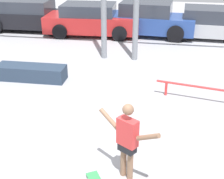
% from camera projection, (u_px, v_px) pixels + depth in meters
% --- Properties ---
extents(ground_plane, '(36.00, 36.00, 0.00)m').
position_uv_depth(ground_plane, '(80.00, 146.00, 6.49)').
color(ground_plane, '#9E9EA3').
extents(skateboarder, '(1.13, 0.75, 1.48)m').
position_uv_depth(skateboarder, '(127.00, 138.00, 5.29)').
color(skateboarder, '#8C664C').
rests_on(skateboarder, ground_plane).
extents(grind_box, '(2.14, 0.67, 0.44)m').
position_uv_depth(grind_box, '(31.00, 73.00, 9.54)').
color(grind_box, '#28384C').
rests_on(grind_box, ground_plane).
extents(grind_rail, '(3.00, 0.65, 0.42)m').
position_uv_depth(grind_rail, '(214.00, 91.00, 8.10)').
color(grind_rail, red).
rests_on(grind_rail, ground_plane).
extents(parked_car_black, '(4.43, 1.99, 1.42)m').
position_uv_depth(parked_car_black, '(29.00, 15.00, 14.78)').
color(parked_car_black, black).
rests_on(parked_car_black, ground_plane).
extents(parked_car_red, '(4.27, 2.09, 1.39)m').
position_uv_depth(parked_car_red, '(92.00, 20.00, 13.99)').
color(parked_car_red, red).
rests_on(parked_car_red, ground_plane).
extents(parked_car_blue, '(4.09, 2.08, 1.48)m').
position_uv_depth(parked_car_blue, '(148.00, 19.00, 13.90)').
color(parked_car_blue, '#284793').
rests_on(parked_car_blue, ground_plane).
extents(parked_car_silver, '(4.39, 2.14, 1.30)m').
position_uv_depth(parked_car_silver, '(214.00, 24.00, 13.59)').
color(parked_car_silver, '#B7BABF').
rests_on(parked_car_silver, ground_plane).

